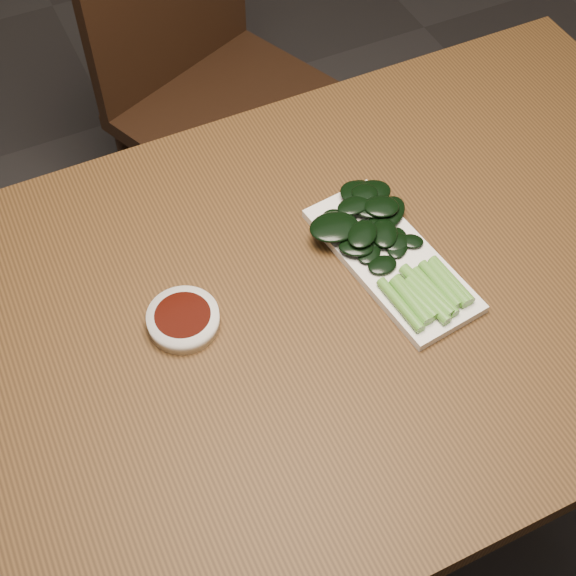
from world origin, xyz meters
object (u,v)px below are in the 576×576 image
at_px(gai_lan, 386,242).
at_px(chair_far, 215,82).
at_px(sauce_bowl, 183,319).
at_px(table, 311,327).
at_px(serving_plate, 391,259).

bearing_deg(gai_lan, chair_far, 87.94).
distance_m(chair_far, gai_lan, 0.82).
height_order(chair_far, sauce_bowl, chair_far).
relative_size(table, sauce_bowl, 14.17).
xyz_separation_m(sauce_bowl, gai_lan, (0.31, -0.01, 0.01)).
distance_m(chair_far, sauce_bowl, 0.88).
bearing_deg(chair_far, serving_plate, -115.24).
height_order(sauce_bowl, serving_plate, sauce_bowl).
xyz_separation_m(chair_far, sauce_bowl, (-0.34, -0.77, 0.27)).
bearing_deg(gai_lan, sauce_bowl, 178.75).
bearing_deg(table, sauce_bowl, 168.56).
xyz_separation_m(sauce_bowl, serving_plate, (0.31, -0.03, -0.01)).
bearing_deg(sauce_bowl, chair_far, 66.12).
bearing_deg(table, chair_far, 78.67).
xyz_separation_m(serving_plate, gai_lan, (0.00, 0.02, 0.02)).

